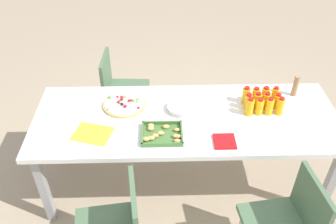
{
  "coord_description": "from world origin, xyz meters",
  "views": [
    {
      "loc": [
        0.2,
        2.07,
        2.43
      ],
      "look_at": [
        0.14,
        -0.04,
        0.76
      ],
      "focal_mm": 38.24,
      "sensor_mm": 36.0,
      "label": 1
    }
  ],
  "objects_px": {
    "juice_bottle_8": "(280,106)",
    "napkin_stack": "(225,141)",
    "juice_bottle_1": "(265,95)",
    "juice_bottle_3": "(246,95)",
    "juice_bottle_6": "(257,101)",
    "plate_stack": "(181,108)",
    "chair_far_left": "(288,221)",
    "juice_bottle_11": "(250,107)",
    "party_table": "(187,123)",
    "chair_near_right": "(120,88)",
    "juice_bottle_2": "(256,95)",
    "juice_bottle_5": "(266,101)",
    "juice_bottle_7": "(248,102)",
    "fruit_pizza": "(124,104)",
    "juice_bottle_4": "(277,101)",
    "juice_bottle_0": "(275,95)",
    "juice_bottle_10": "(259,107)",
    "cardboard_tube": "(296,86)",
    "snack_tray": "(161,134)",
    "juice_bottle_9": "(269,106)",
    "paper_folder": "(93,134)"
  },
  "relations": [
    {
      "from": "juice_bottle_1",
      "to": "juice_bottle_3",
      "type": "bearing_deg",
      "value": 3.03
    },
    {
      "from": "juice_bottle_11",
      "to": "juice_bottle_9",
      "type": "bearing_deg",
      "value": -179.03
    },
    {
      "from": "chair_near_right",
      "to": "cardboard_tube",
      "type": "height_order",
      "value": "cardboard_tube"
    },
    {
      "from": "juice_bottle_6",
      "to": "chair_near_right",
      "type": "bearing_deg",
      "value": -29.93
    },
    {
      "from": "chair_near_right",
      "to": "cardboard_tube",
      "type": "bearing_deg",
      "value": 74.59
    },
    {
      "from": "juice_bottle_4",
      "to": "plate_stack",
      "type": "relative_size",
      "value": 0.62
    },
    {
      "from": "juice_bottle_7",
      "to": "party_table",
      "type": "bearing_deg",
      "value": 10.93
    },
    {
      "from": "juice_bottle_6",
      "to": "juice_bottle_8",
      "type": "xyz_separation_m",
      "value": [
        -0.15,
        0.07,
        0.0
      ]
    },
    {
      "from": "juice_bottle_3",
      "to": "plate_stack",
      "type": "relative_size",
      "value": 0.68
    },
    {
      "from": "juice_bottle_1",
      "to": "juice_bottle_7",
      "type": "xyz_separation_m",
      "value": [
        0.15,
        0.08,
        -0.0
      ]
    },
    {
      "from": "chair_far_left",
      "to": "juice_bottle_11",
      "type": "xyz_separation_m",
      "value": [
        0.13,
        -0.78,
        0.31
      ]
    },
    {
      "from": "juice_bottle_10",
      "to": "snack_tray",
      "type": "relative_size",
      "value": 0.48
    },
    {
      "from": "juice_bottle_0",
      "to": "snack_tray",
      "type": "relative_size",
      "value": 0.49
    },
    {
      "from": "chair_near_right",
      "to": "napkin_stack",
      "type": "xyz_separation_m",
      "value": [
        -0.82,
        1.02,
        0.24
      ]
    },
    {
      "from": "juice_bottle_2",
      "to": "juice_bottle_3",
      "type": "relative_size",
      "value": 0.91
    },
    {
      "from": "juice_bottle_2",
      "to": "snack_tray",
      "type": "xyz_separation_m",
      "value": [
        0.74,
        0.38,
        -0.05
      ]
    },
    {
      "from": "paper_folder",
      "to": "juice_bottle_0",
      "type": "bearing_deg",
      "value": -166.02
    },
    {
      "from": "juice_bottle_0",
      "to": "juice_bottle_10",
      "type": "relative_size",
      "value": 1.01
    },
    {
      "from": "juice_bottle_2",
      "to": "fruit_pizza",
      "type": "distance_m",
      "value": 1.03
    },
    {
      "from": "juice_bottle_6",
      "to": "plate_stack",
      "type": "bearing_deg",
      "value": 0.87
    },
    {
      "from": "party_table",
      "to": "cardboard_tube",
      "type": "xyz_separation_m",
      "value": [
        -0.88,
        -0.26,
        0.15
      ]
    },
    {
      "from": "juice_bottle_1",
      "to": "chair_far_left",
      "type": "bearing_deg",
      "value": 88.17
    },
    {
      "from": "juice_bottle_1",
      "to": "juice_bottle_10",
      "type": "relative_size",
      "value": 0.99
    },
    {
      "from": "juice_bottle_8",
      "to": "chair_near_right",
      "type": "bearing_deg",
      "value": -29.41
    },
    {
      "from": "juice_bottle_4",
      "to": "juice_bottle_11",
      "type": "relative_size",
      "value": 0.9
    },
    {
      "from": "juice_bottle_3",
      "to": "cardboard_tube",
      "type": "xyz_separation_m",
      "value": [
        -0.41,
        -0.09,
        0.02
      ]
    },
    {
      "from": "juice_bottle_2",
      "to": "juice_bottle_7",
      "type": "distance_m",
      "value": 0.11
    },
    {
      "from": "juice_bottle_11",
      "to": "plate_stack",
      "type": "bearing_deg",
      "value": -7.64
    },
    {
      "from": "juice_bottle_2",
      "to": "juice_bottle_5",
      "type": "xyz_separation_m",
      "value": [
        -0.07,
        0.08,
        0.0
      ]
    },
    {
      "from": "juice_bottle_0",
      "to": "juice_bottle_7",
      "type": "height_order",
      "value": "juice_bottle_0"
    },
    {
      "from": "paper_folder",
      "to": "plate_stack",
      "type": "bearing_deg",
      "value": -158.02
    },
    {
      "from": "juice_bottle_2",
      "to": "juice_bottle_8",
      "type": "bearing_deg",
      "value": 134.09
    },
    {
      "from": "juice_bottle_4",
      "to": "snack_tray",
      "type": "distance_m",
      "value": 0.94
    },
    {
      "from": "chair_far_left",
      "to": "juice_bottle_0",
      "type": "distance_m",
      "value": 0.98
    },
    {
      "from": "juice_bottle_4",
      "to": "juice_bottle_9",
      "type": "height_order",
      "value": "juice_bottle_9"
    },
    {
      "from": "party_table",
      "to": "juice_bottle_5",
      "type": "height_order",
      "value": "juice_bottle_5"
    },
    {
      "from": "party_table",
      "to": "juice_bottle_2",
      "type": "distance_m",
      "value": 0.59
    },
    {
      "from": "chair_far_left",
      "to": "juice_bottle_7",
      "type": "xyz_separation_m",
      "value": [
        0.12,
        -0.85,
        0.3
      ]
    },
    {
      "from": "juice_bottle_1",
      "to": "juice_bottle_8",
      "type": "height_order",
      "value": "juice_bottle_8"
    },
    {
      "from": "juice_bottle_7",
      "to": "juice_bottle_0",
      "type": "bearing_deg",
      "value": -160.99
    },
    {
      "from": "chair_near_right",
      "to": "juice_bottle_8",
      "type": "bearing_deg",
      "value": 63.54
    },
    {
      "from": "juice_bottle_11",
      "to": "party_table",
      "type": "bearing_deg",
      "value": 2.28
    },
    {
      "from": "juice_bottle_8",
      "to": "napkin_stack",
      "type": "xyz_separation_m",
      "value": [
        0.46,
        0.3,
        -0.06
      ]
    },
    {
      "from": "chair_far_left",
      "to": "juice_bottle_11",
      "type": "bearing_deg",
      "value": 1.36
    },
    {
      "from": "party_table",
      "to": "juice_bottle_1",
      "type": "relative_size",
      "value": 16.56
    },
    {
      "from": "juice_bottle_1",
      "to": "juice_bottle_4",
      "type": "relative_size",
      "value": 1.03
    },
    {
      "from": "juice_bottle_3",
      "to": "cardboard_tube",
      "type": "relative_size",
      "value": 0.82
    },
    {
      "from": "juice_bottle_3",
      "to": "juice_bottle_4",
      "type": "relative_size",
      "value": 1.09
    },
    {
      "from": "juice_bottle_2",
      "to": "fruit_pizza",
      "type": "relative_size",
      "value": 0.4
    },
    {
      "from": "chair_far_left",
      "to": "napkin_stack",
      "type": "distance_m",
      "value": 0.64
    }
  ]
}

